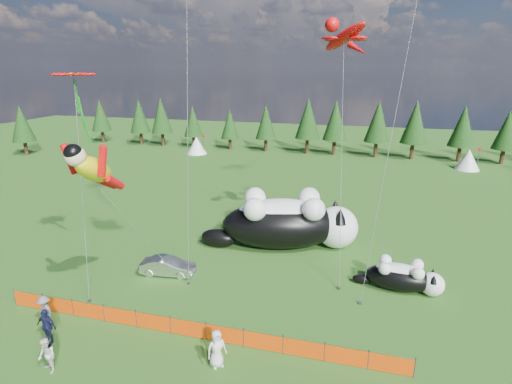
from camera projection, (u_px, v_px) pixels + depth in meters
ground at (210, 305)px, 23.52m from camera, size 160.00×160.00×0.00m
safety_fence at (188, 328)px, 20.60m from camera, size 22.06×0.06×1.10m
tree_line at (313, 129)px, 63.78m from camera, size 90.00×4.00×8.00m
festival_tents at (384, 155)px, 57.19m from camera, size 50.00×3.20×2.80m
cat_large at (288, 222)px, 30.61m from camera, size 12.01×6.51×4.41m
cat_small at (403, 277)px, 24.84m from camera, size 5.49×2.21×1.98m
car at (168, 266)px, 26.83m from camera, size 3.81×1.71×1.22m
spectator_b at (47, 356)px, 18.10m from camera, size 0.99×0.86×1.76m
spectator_c at (46, 326)px, 20.02m from camera, size 1.15×0.62×1.93m
spectator_d at (45, 312)px, 21.32m from camera, size 1.33×1.02×1.83m
spectator_e at (217, 348)px, 18.46m from camera, size 1.09×1.08×1.90m
superhero_kite at (94, 170)px, 20.57m from camera, size 4.47×6.91×10.80m
gecko_kite at (345, 37)px, 28.93m from camera, size 6.69×12.36×17.83m
flower_kite at (74, 77)px, 24.36m from camera, size 4.10×5.86×13.68m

